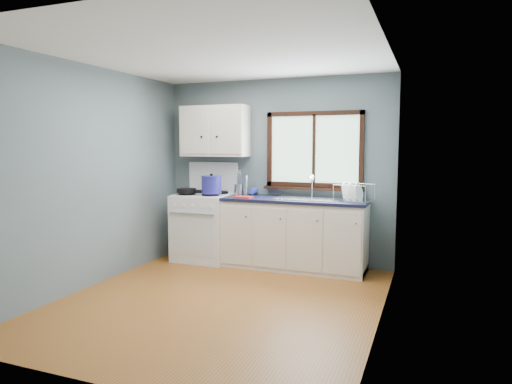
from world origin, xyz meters
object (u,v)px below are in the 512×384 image
(base_cabinets, at_px, (294,237))
(skillet, at_px, (187,191))
(gas_range, at_px, (204,225))
(dish_rack, at_px, (353,196))
(thermos, at_px, (246,185))
(sink, at_px, (308,204))
(stockpot, at_px, (212,184))
(utensil_crock, at_px, (239,189))

(base_cabinets, bearing_deg, skillet, -172.91)
(gas_range, relative_size, skillet, 3.23)
(skillet, relative_size, dish_rack, 0.84)
(skillet, height_order, thermos, thermos)
(gas_range, relative_size, thermos, 4.95)
(base_cabinets, relative_size, sink, 2.20)
(gas_range, bearing_deg, dish_rack, 0.44)
(stockpot, height_order, dish_rack, stockpot)
(gas_range, xyz_separation_m, skillet, (-0.18, -0.17, 0.49))
(utensil_crock, bearing_deg, base_cabinets, -7.70)
(utensil_crock, relative_size, dish_rack, 0.78)
(utensil_crock, bearing_deg, gas_range, -164.31)
(gas_range, height_order, thermos, gas_range)
(gas_range, height_order, skillet, gas_range)
(sink, distance_m, utensil_crock, 1.03)
(stockpot, distance_m, thermos, 0.47)
(thermos, bearing_deg, skillet, -157.82)
(gas_range, relative_size, utensil_crock, 3.50)
(gas_range, xyz_separation_m, utensil_crock, (0.47, 0.13, 0.51))
(base_cabinets, height_order, sink, sink)
(skillet, xyz_separation_m, dish_rack, (2.23, 0.18, -0.01))
(sink, distance_m, skillet, 1.68)
(dish_rack, bearing_deg, stockpot, -161.38)
(utensil_crock, xyz_separation_m, thermos, (0.10, 0.01, 0.06))
(sink, bearing_deg, utensil_crock, 173.63)
(gas_range, height_order, dish_rack, gas_range)
(stockpot, xyz_separation_m, thermos, (0.38, 0.28, -0.02))
(thermos, bearing_deg, utensil_crock, -176.05)
(skillet, height_order, stockpot, stockpot)
(skillet, relative_size, stockpot, 1.34)
(sink, distance_m, stockpot, 1.32)
(dish_rack, bearing_deg, skillet, -161.63)
(stockpot, bearing_deg, utensil_crock, 44.83)
(gas_range, relative_size, stockpot, 4.34)
(gas_range, distance_m, stockpot, 0.63)
(skillet, bearing_deg, dish_rack, 12.06)
(base_cabinets, relative_size, thermos, 6.73)
(stockpot, relative_size, thermos, 1.14)
(thermos, relative_size, dish_rack, 0.55)
(base_cabinets, relative_size, dish_rack, 3.70)
(base_cabinets, height_order, skillet, skillet)
(base_cabinets, relative_size, stockpot, 5.90)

